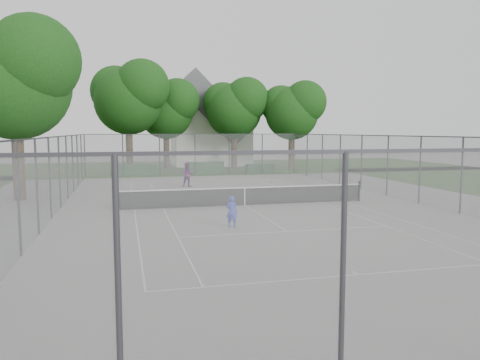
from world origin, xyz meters
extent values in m
plane|color=slate|center=(0.00, 0.00, 0.00)|extent=(120.00, 120.00, 0.00)
cube|color=#203F12|center=(0.00, 26.00, 0.00)|extent=(60.00, 20.00, 0.00)
cube|color=beige|center=(0.00, -11.88, 0.01)|extent=(10.97, 0.06, 0.01)
cube|color=beige|center=(0.00, 11.88, 0.01)|extent=(10.97, 0.06, 0.01)
cube|color=beige|center=(-5.49, 0.00, 0.01)|extent=(0.06, 23.77, 0.01)
cube|color=beige|center=(5.49, 0.00, 0.01)|extent=(0.06, 23.77, 0.01)
cube|color=beige|center=(-4.12, 0.00, 0.01)|extent=(0.06, 23.77, 0.01)
cube|color=beige|center=(4.12, 0.00, 0.01)|extent=(0.06, 23.77, 0.01)
cube|color=beige|center=(0.00, -6.40, 0.01)|extent=(8.23, 0.06, 0.01)
cube|color=beige|center=(0.00, 6.40, 0.01)|extent=(8.23, 0.06, 0.01)
cube|color=beige|center=(0.00, 0.00, 0.01)|extent=(0.06, 12.80, 0.01)
cube|color=beige|center=(0.00, -11.73, 0.01)|extent=(0.06, 0.30, 0.01)
cube|color=beige|center=(0.00, 11.73, 0.01)|extent=(0.06, 0.30, 0.01)
cylinder|color=black|center=(-6.39, 0.00, 0.55)|extent=(0.10, 0.10, 1.10)
cylinder|color=black|center=(6.39, 0.00, 0.55)|extent=(0.10, 0.10, 1.10)
cube|color=black|center=(0.00, 0.00, 0.45)|extent=(12.67, 0.01, 0.86)
cube|color=silver|center=(0.00, 0.00, 0.91)|extent=(12.77, 0.03, 0.06)
cube|color=silver|center=(0.00, 0.00, 0.44)|extent=(0.05, 0.02, 0.88)
cylinder|color=#38383D|center=(-9.00, 17.00, 1.75)|extent=(0.08, 0.08, 3.50)
cylinder|color=#38383D|center=(9.00, 17.00, 1.75)|extent=(0.08, 0.08, 3.50)
cube|color=slate|center=(0.00, 17.00, 1.75)|extent=(18.00, 0.02, 3.50)
cube|color=slate|center=(-9.00, 0.00, 1.75)|extent=(0.02, 34.00, 3.50)
cube|color=slate|center=(9.00, 0.00, 1.75)|extent=(0.02, 34.00, 3.50)
cube|color=#38383D|center=(0.00, 17.00, 3.50)|extent=(18.00, 0.05, 0.05)
cube|color=#38383D|center=(-9.00, 0.00, 3.50)|extent=(0.05, 34.00, 0.05)
cube|color=#38383D|center=(9.00, 0.00, 3.50)|extent=(0.05, 34.00, 0.05)
cylinder|color=#321F12|center=(-5.41, 21.77, 2.18)|extent=(0.63, 0.63, 4.35)
sphere|color=#10370F|center=(-5.41, 21.77, 6.52)|extent=(6.19, 6.19, 6.19)
sphere|color=#10370F|center=(-4.17, 20.84, 7.75)|extent=(4.95, 4.95, 4.95)
sphere|color=#10370F|center=(-6.49, 22.54, 7.44)|extent=(4.64, 4.64, 4.64)
cylinder|color=#321F12|center=(-1.78, 24.31, 1.89)|extent=(0.61, 0.61, 3.78)
sphere|color=#10370F|center=(-1.78, 24.31, 5.66)|extent=(5.37, 5.37, 5.37)
sphere|color=#10370F|center=(-0.71, 23.51, 6.74)|extent=(4.30, 4.30, 4.30)
sphere|color=#10370F|center=(-2.72, 24.99, 6.47)|extent=(4.03, 4.03, 4.03)
cylinder|color=#321F12|center=(4.84, 23.01, 1.92)|extent=(0.61, 0.61, 3.85)
sphere|color=#10370F|center=(4.84, 23.01, 5.76)|extent=(5.47, 5.47, 5.47)
sphere|color=#10370F|center=(5.93, 22.19, 6.85)|extent=(4.38, 4.38, 4.38)
sphere|color=#10370F|center=(3.88, 23.69, 6.58)|extent=(4.10, 4.10, 4.10)
cylinder|color=#321F12|center=(10.19, 20.95, 1.84)|extent=(0.60, 0.60, 3.68)
sphere|color=#10370F|center=(10.19, 20.95, 5.51)|extent=(5.23, 5.23, 5.23)
sphere|color=#10370F|center=(11.24, 20.17, 6.55)|extent=(4.18, 4.18, 4.18)
sphere|color=#10370F|center=(9.28, 21.60, 6.29)|extent=(3.92, 3.92, 3.92)
cylinder|color=#321F12|center=(-13.52, 15.04, 2.50)|extent=(0.66, 0.66, 5.00)
sphere|color=#10370F|center=(-13.52, 15.04, 7.49)|extent=(7.11, 7.11, 7.11)
sphere|color=#10370F|center=(-12.10, 13.97, 8.91)|extent=(5.69, 5.69, 5.69)
cylinder|color=#321F12|center=(-11.50, 4.85, 2.09)|extent=(0.63, 0.63, 4.18)
sphere|color=#10370F|center=(-11.50, 4.85, 6.26)|extent=(5.94, 5.94, 5.94)
sphere|color=#10370F|center=(-10.31, 3.96, 7.45)|extent=(4.76, 4.76, 4.76)
cube|color=#174719|center=(-4.93, 18.65, 0.44)|extent=(3.55, 1.06, 0.89)
cube|color=#174719|center=(1.08, 18.20, 0.52)|extent=(3.28, 0.94, 1.03)
cube|color=#174719|center=(6.12, 18.11, 0.39)|extent=(2.58, 0.94, 0.77)
cube|color=white|center=(3.43, 28.57, 3.08)|extent=(8.21, 6.16, 6.16)
cube|color=#55555A|center=(3.43, 28.57, 6.16)|extent=(8.13, 6.36, 8.13)
imported|color=blue|center=(-1.84, -5.08, 0.62)|extent=(0.53, 0.45, 1.24)
imported|color=#642266|center=(-1.77, 8.58, 0.83)|extent=(0.87, 0.72, 1.66)
camera|label=1|loc=(-5.89, -22.75, 3.77)|focal=35.00mm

